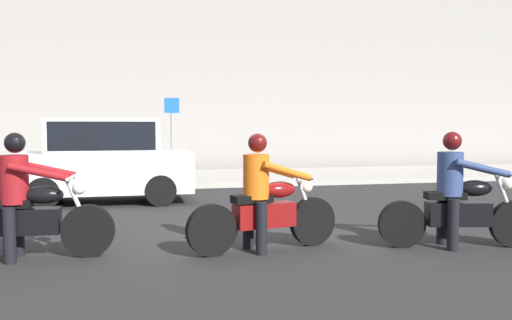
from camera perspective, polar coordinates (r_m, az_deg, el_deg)
The scene contains 7 objects.
ground_plane at distance 8.73m, azimuth -1.49°, elevation -7.29°, with size 80.00×80.00×0.00m, color #252525.
sidewalk_slab at distance 16.57m, azimuth -6.88°, elevation -1.87°, with size 40.00×4.40×0.14m, color #A8A399.
motorcycle_with_rider_orange_stripe at distance 7.24m, azimuth 0.77°, elevation -4.48°, with size 2.12×0.79×1.55m.
motorcycle_with_rider_denim_blue at distance 7.92m, azimuth 20.18°, elevation -3.95°, with size 2.14×0.78×1.57m.
motorcycle_with_rider_crimson at distance 7.36m, azimuth -22.95°, elevation -4.59°, with size 2.15×0.70×1.57m.
parked_hatchback_white at distance 12.13m, azimuth -15.43°, elevation 0.08°, with size 3.65×1.76×1.80m.
street_sign_post at distance 16.47m, azimuth -8.72°, elevation 3.31°, with size 0.44×0.08×2.35m.
Camera 1 is at (-1.66, -8.41, 1.66)m, focal length 38.51 mm.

